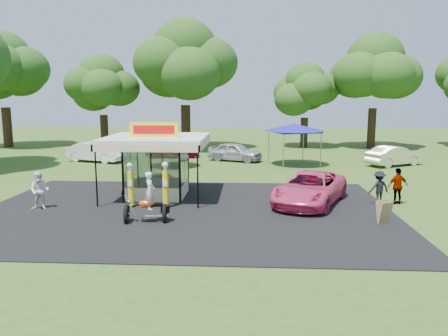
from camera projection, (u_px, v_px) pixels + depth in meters
The scene contains 24 objects.
ground at pixel (179, 223), 19.34m from camera, with size 120.00×120.00×0.00m, color #30531A.
asphalt_apron at pixel (186, 210), 21.31m from camera, with size 20.00×14.00×0.04m, color black.
gas_station_kiosk at pixel (157, 165), 24.09m from camera, with size 5.40×5.40×4.18m.
gas_pump_left at pixel (131, 186), 21.84m from camera, with size 0.43×0.43×2.30m.
gas_pump_right at pixel (166, 186), 21.63m from camera, with size 0.44×0.44×2.35m.
motorcycle at pixel (149, 202), 19.21m from camera, with size 2.05×1.18×2.37m.
spare_tires at pixel (129, 193), 23.55m from camera, with size 0.86×0.53×0.73m.
a_frame_sign at pixel (384, 212), 19.07m from camera, with size 0.62×0.69×1.01m.
kiosk_car at pixel (165, 181), 26.47m from camera, with size 1.13×2.82×0.96m, color yellow.
pink_sedan at pixel (310, 188), 22.53m from camera, with size 2.76×5.98×1.66m, color #E03D72.
spectator_west at pixel (40, 191), 21.45m from camera, with size 0.92×0.72×1.89m, color white.
spectator_east_a at pixel (379, 187), 22.59m from camera, with size 1.12×0.65×1.74m, color black.
spectator_east_b at pixel (398, 186), 22.52m from camera, with size 1.11×0.46×1.90m, color gray.
bg_car_a at pixel (96, 152), 37.20m from camera, with size 1.78×5.10×1.68m, color white.
bg_car_b at pixel (172, 149), 39.98m from camera, with size 2.01×4.95×1.44m, color maroon.
bg_car_c at pixel (235, 152), 37.64m from camera, with size 1.89×4.69×1.60m, color #A1A1A5.
bg_car_e at pixel (394, 156), 35.13m from camera, with size 1.70×4.86×1.60m, color beige.
tent_west at pixel (165, 134), 34.12m from camera, with size 4.16×4.16×2.91m.
tent_east at pixel (294, 128), 34.95m from camera, with size 4.82×4.82×3.37m.
oak_far_a at pixel (3, 76), 46.98m from camera, with size 10.28×10.28×12.18m.
oak_far_b at pixel (103, 90), 46.90m from camera, with size 8.21×8.21×9.79m.
oak_far_c at pixel (185, 69), 44.98m from camera, with size 11.14×11.14×13.12m.
oak_far_d at pixel (305, 95), 47.29m from camera, with size 7.52×7.52×8.95m.
oak_far_e at pixel (374, 77), 46.04m from camera, with size 10.00×10.00×11.90m.
Camera 1 is at (3.06, -18.55, 5.53)m, focal length 35.00 mm.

